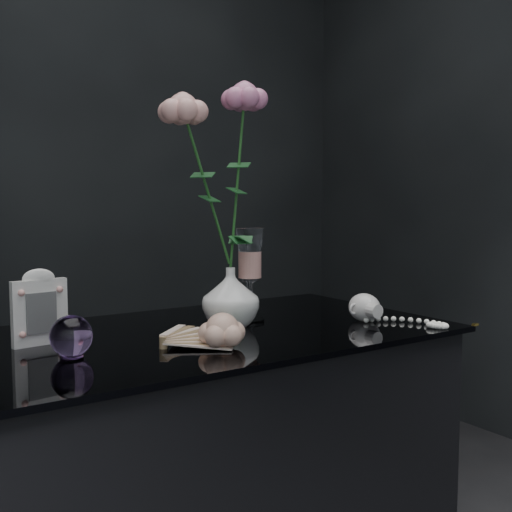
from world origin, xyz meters
TOP-DOWN VIEW (x-y plane):
  - table at (0.00, 0.05)m, footprint 1.05×0.58m
  - vase at (0.07, 0.05)m, footprint 0.16×0.16m
  - wine_glass at (0.14, 0.08)m, footprint 0.07×0.07m
  - picture_frame at (-0.32, 0.11)m, footprint 0.12×0.10m
  - paperweight at (-0.30, -0.01)m, footprint 0.08×0.08m
  - paper_fan at (-0.14, -0.05)m, footprint 0.31×0.27m
  - loose_rose at (-0.04, -0.10)m, footprint 0.17×0.21m
  - pearl_jar at (0.36, -0.06)m, footprint 0.23×0.24m
  - roses at (0.04, 0.05)m, footprint 0.23×0.11m

SIDE VIEW (x-z plane):
  - table at x=0.00m, z-range 0.00..0.76m
  - paper_fan at x=-0.14m, z-range 0.76..0.79m
  - loose_rose at x=-0.04m, z-range 0.76..0.83m
  - pearl_jar at x=0.36m, z-range 0.76..0.83m
  - paperweight at x=-0.30m, z-range 0.76..0.84m
  - vase at x=0.07m, z-range 0.76..0.89m
  - picture_frame at x=-0.32m, z-range 0.76..0.91m
  - wine_glass at x=0.14m, z-range 0.76..0.98m
  - roses at x=0.04m, z-range 0.88..1.33m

